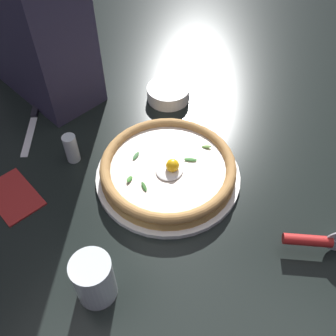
# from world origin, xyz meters

# --- Properties ---
(ground_plane) EXTENTS (2.40, 2.40, 0.03)m
(ground_plane) POSITION_xyz_m (0.00, 0.00, -0.01)
(ground_plane) COLOR black
(ground_plane) RESTS_ON ground
(pizza_plate) EXTENTS (0.33, 0.33, 0.01)m
(pizza_plate) POSITION_xyz_m (-0.05, -0.01, 0.01)
(pizza_plate) COLOR white
(pizza_plate) RESTS_ON ground
(pizza) EXTENTS (0.31, 0.31, 0.06)m
(pizza) POSITION_xyz_m (-0.05, -0.01, 0.03)
(pizza) COLOR #BF8B45
(pizza) RESTS_ON pizza_plate
(side_bowl) EXTENTS (0.12, 0.12, 0.04)m
(side_bowl) POSITION_xyz_m (-0.31, -0.14, 0.02)
(side_bowl) COLOR white
(side_bowl) RESTS_ON ground
(pizza_cutter) EXTENTS (0.07, 0.14, 0.07)m
(pizza_cutter) POSITION_xyz_m (-0.01, 0.33, 0.04)
(pizza_cutter) COLOR silver
(pizza_cutter) RESTS_ON ground
(table_knife) EXTENTS (0.21, 0.13, 0.01)m
(table_knife) POSITION_xyz_m (-0.08, -0.43, 0.00)
(table_knife) COLOR silver
(table_knife) RESTS_ON ground
(drinking_glass) EXTENTS (0.07, 0.07, 0.10)m
(drinking_glass) POSITION_xyz_m (0.26, -0.01, 0.04)
(drinking_glass) COLOR silver
(drinking_glass) RESTS_ON ground
(folded_napkin) EXTENTS (0.13, 0.16, 0.01)m
(folded_napkin) POSITION_xyz_m (0.15, -0.30, 0.00)
(folded_napkin) COLOR maroon
(folded_napkin) RESTS_ON ground
(pepper_shaker) EXTENTS (0.03, 0.03, 0.07)m
(pepper_shaker) POSITION_xyz_m (-0.00, -0.24, 0.04)
(pepper_shaker) COLOR silver
(pepper_shaker) RESTS_ON ground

